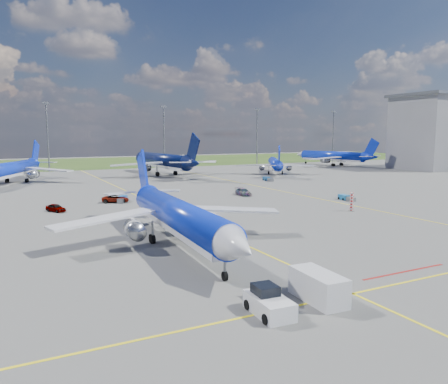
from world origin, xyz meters
name	(u,v)px	position (x,y,z in m)	size (l,w,h in m)	color
ground	(232,239)	(0.00, 0.00, 0.00)	(400.00, 400.00, 0.00)	#565654
grass_strip	(66,163)	(0.00, 150.00, 0.00)	(400.00, 80.00, 0.01)	#2D4719
taxiway_lines	(158,205)	(0.17, 27.70, 0.01)	(60.25, 160.00, 0.02)	yellow
floodlight_masts	(109,133)	(10.00, 110.00, 12.56)	(202.20, 0.50, 22.70)	slate
warning_post	(352,202)	(26.00, 8.00, 1.50)	(0.50, 0.50, 3.00)	red
bg_jet_nnw	(13,184)	(-21.68, 76.07, 0.00)	(30.16, 39.58, 10.37)	#0E2AC5
bg_jet_n	(162,175)	(19.51, 82.00, 0.00)	(35.82, 47.01, 12.31)	#07113C
bg_jet_ne	(275,174)	(52.52, 70.14, 0.00)	(25.86, 33.94, 8.89)	#0E2AC5
bg_jet_ene	(332,165)	(92.34, 89.83, 0.00)	(30.94, 40.61, 10.64)	#0E2AC5
main_airliner	(179,246)	(-6.81, -0.28, 0.00)	(28.69, 37.65, 9.86)	#0E2AC5
pushback_tug	(268,303)	(-7.89, -20.20, 0.77)	(2.33, 5.68, 1.90)	silver
service_van	(318,287)	(-3.32, -19.88, 1.07)	(2.15, 4.88, 2.15)	silver
service_car_a	(56,208)	(-16.52, 28.76, 0.64)	(1.51, 3.76, 1.28)	#999999
service_car_b	(115,199)	(-5.80, 34.14, 0.67)	(2.22, 4.81, 1.34)	#999999
service_car_c	(243,192)	(19.38, 31.64, 0.70)	(1.97, 4.86, 1.41)	#999999
baggage_tug_w	(346,198)	(33.36, 17.21, 0.44)	(1.64, 4.33, 0.95)	#1C6BA8
baggage_tug_c	(122,199)	(-4.48, 34.40, 0.47)	(2.87, 4.55, 1.00)	#194D98
baggage_tug_e	(268,179)	(38.86, 52.91, 0.44)	(1.42, 4.28, 0.94)	#174E8B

